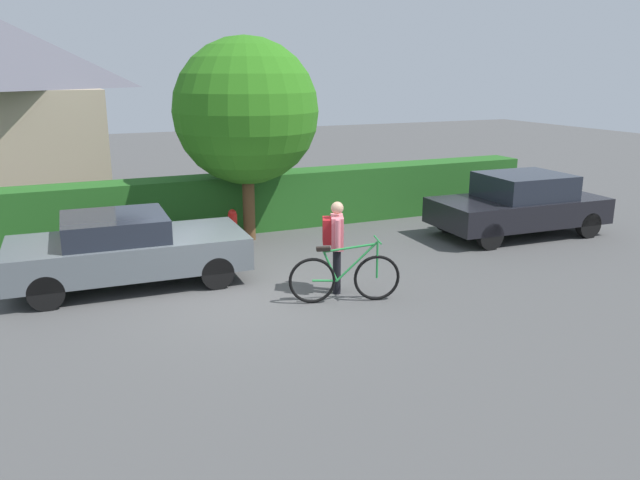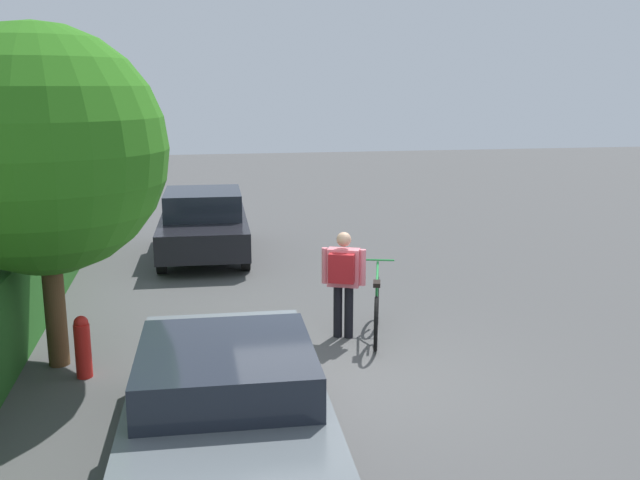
# 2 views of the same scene
# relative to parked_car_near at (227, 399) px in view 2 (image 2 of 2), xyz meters

# --- Properties ---
(ground_plane) EXTENTS (60.00, 60.00, 0.00)m
(ground_plane) POSITION_rel_parked_car_near_xyz_m (1.73, -1.49, -0.66)
(ground_plane) COLOR #4A4A4A
(parked_car_near) EXTENTS (4.08, 1.97, 1.26)m
(parked_car_near) POSITION_rel_parked_car_near_xyz_m (0.00, 0.00, 0.00)
(parked_car_near) COLOR slate
(parked_car_near) RESTS_ON ground
(parked_car_far) EXTENTS (3.99, 1.95, 1.41)m
(parked_car_far) POSITION_rel_parked_car_near_xyz_m (8.68, -0.00, 0.06)
(parked_car_far) COLOR black
(parked_car_far) RESTS_ON ground
(bicycle) EXTENTS (1.78, 0.67, 1.04)m
(bicycle) POSITION_rel_parked_car_near_xyz_m (3.12, -2.34, -0.24)
(bicycle) COLOR black
(bicycle) RESTS_ON ground
(person_rider) EXTENTS (0.47, 0.60, 1.57)m
(person_rider) POSITION_rel_parked_car_near_xyz_m (3.17, -1.85, 0.29)
(person_rider) COLOR black
(person_rider) RESTS_ON ground
(tree_kerbside) EXTENTS (3.11, 3.11, 4.39)m
(tree_kerbside) POSITION_rel_parked_car_near_xyz_m (2.89, 2.06, 2.16)
(tree_kerbside) COLOR brown
(tree_kerbside) RESTS_ON ground
(fire_hydrant) EXTENTS (0.20, 0.20, 0.81)m
(fire_hydrant) POSITION_rel_parked_car_near_xyz_m (2.40, 1.67, -0.24)
(fire_hydrant) COLOR red
(fire_hydrant) RESTS_ON ground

